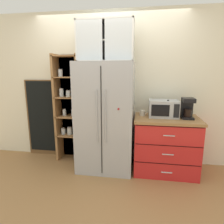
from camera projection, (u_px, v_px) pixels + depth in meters
ground_plane at (106, 167)px, 3.24m from camera, size 10.70×10.70×0.00m
wall_back_cream at (110, 89)px, 3.36m from camera, size 5.00×0.10×2.55m
refrigerator at (106, 117)px, 3.07m from camera, size 0.87×0.70×1.72m
pantry_shelf_column at (70, 107)px, 3.41m from camera, size 0.49×0.31×1.86m
counter_cabinet at (165, 144)px, 3.03m from camera, size 0.98×0.67×0.88m
microwave at (163, 109)px, 2.97m from camera, size 0.44×0.33×0.26m
coffee_maker at (187, 108)px, 2.87m from camera, size 0.17×0.20×0.31m
mug_cream at (142, 113)px, 3.06m from camera, size 0.12×0.09×0.09m
mug_navy at (167, 113)px, 3.00m from camera, size 0.12×0.08×0.10m
bottle_green at (167, 110)px, 2.91m from camera, size 0.06×0.06×0.27m
upper_cabinet at (106, 42)px, 2.87m from camera, size 0.84×0.32×0.59m
chalkboard_menu at (43, 118)px, 3.60m from camera, size 0.60×0.04×1.42m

